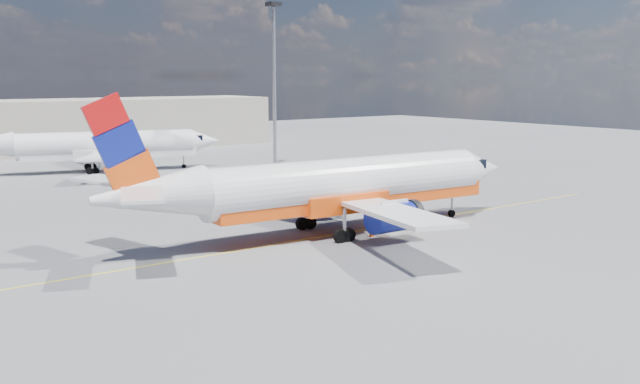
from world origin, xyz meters
TOP-DOWN VIEW (x-y plane):
  - ground at (0.00, 0.00)m, footprint 240.00×240.00m
  - taxi_line at (0.00, 3.00)m, footprint 70.00×0.15m
  - terminal_main at (5.00, 75.00)m, footprint 70.00×14.00m
  - main_jet at (4.44, 3.18)m, footprint 35.49×28.02m
  - second_jet at (2.47, 47.87)m, footprint 31.41×23.95m
  - gse_tug at (10.28, 2.39)m, footprint 3.11×2.57m
  - traffic_cone at (5.91, 0.79)m, footprint 0.46×0.46m
  - floodlight_mast at (21.17, 37.09)m, footprint 1.50×1.50m

SIDE VIEW (x-z plane):
  - ground at x=0.00m, z-range 0.00..0.00m
  - taxi_line at x=0.00m, z-range 0.00..0.01m
  - traffic_cone at x=5.91m, z-range -0.01..0.63m
  - gse_tug at x=10.28m, z-range -0.05..1.91m
  - second_jet at x=2.47m, z-range -1.58..7.92m
  - main_jet at x=4.44m, z-range -1.79..8.96m
  - terminal_main at x=5.00m, z-range 0.00..8.00m
  - floodlight_mast at x=21.17m, z-range 2.04..22.55m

